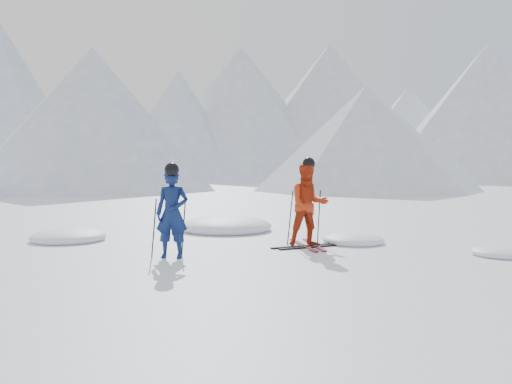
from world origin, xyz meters
name	(u,v)px	position (x,y,z in m)	size (l,w,h in m)	color
ground	(333,246)	(0.00, 0.00, 0.00)	(160.00, 160.00, 0.00)	white
mountain_range	(210,104)	(5.71, 35.31, 6.72)	(106.15, 62.94, 15.53)	#B2BCD1
skier_blue	(172,213)	(-3.30, -0.33, 0.79)	(0.58, 0.38, 1.58)	#0C1B49
skier_red	(309,204)	(-0.44, 0.22, 0.84)	(0.82, 0.64, 1.69)	#B42E0E
pole_blue_left	(154,228)	(-3.60, -0.18, 0.53)	(0.02, 0.02, 1.05)	black
pole_blue_right	(184,226)	(-3.05, -0.08, 0.53)	(0.02, 0.02, 1.05)	black
pole_red_left	(290,218)	(-0.74, 0.47, 0.56)	(0.02, 0.02, 1.13)	black
pole_red_right	(319,217)	(-0.14, 0.37, 0.56)	(0.02, 0.02, 1.13)	black
ski_worn_left	(303,245)	(-0.56, 0.22, 0.01)	(0.09, 1.70, 0.03)	black
ski_worn_right	(314,245)	(-0.32, 0.22, 0.01)	(0.09, 1.70, 0.03)	black
ski_loose_a	(309,246)	(-0.46, 0.14, 0.01)	(0.09, 1.70, 0.03)	black
ski_loose_b	(317,247)	(-0.36, -0.01, 0.01)	(0.09, 1.70, 0.03)	black
snow_lumps	(222,235)	(-1.70, 2.37, 0.00)	(8.90, 6.79, 0.50)	white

